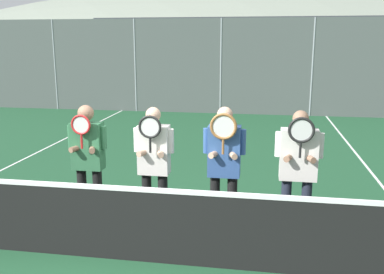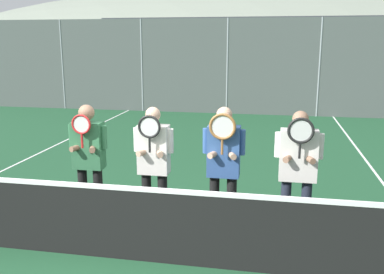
% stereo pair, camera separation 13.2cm
% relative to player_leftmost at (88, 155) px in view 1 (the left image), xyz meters
% --- Properties ---
extents(ground_plane, '(120.00, 120.00, 0.00)m').
position_rel_player_leftmost_xyz_m(ground_plane, '(0.86, -0.90, -1.01)').
color(ground_plane, '#1E4C2D').
extents(hill_distant, '(91.81, 51.00, 17.85)m').
position_rel_player_leftmost_xyz_m(hill_distant, '(0.86, 51.55, -1.01)').
color(hill_distant, gray).
rests_on(hill_distant, ground_plane).
extents(clubhouse_building, '(14.87, 5.50, 3.58)m').
position_rel_player_leftmost_xyz_m(clubhouse_building, '(1.64, 17.50, 0.80)').
color(clubhouse_building, beige).
rests_on(clubhouse_building, ground_plane).
extents(fence_back, '(18.59, 0.06, 3.28)m').
position_rel_player_leftmost_xyz_m(fence_back, '(0.86, 9.66, 0.63)').
color(fence_back, gray).
rests_on(fence_back, ground_plane).
extents(tennis_net, '(9.81, 0.09, 1.02)m').
position_rel_player_leftmost_xyz_m(tennis_net, '(0.86, -0.90, -0.53)').
color(tennis_net, gray).
rests_on(tennis_net, ground_plane).
extents(court_line_left_sideline, '(0.05, 16.00, 0.01)m').
position_rel_player_leftmost_xyz_m(court_line_left_sideline, '(-2.79, 2.10, -1.01)').
color(court_line_left_sideline, white).
rests_on(court_line_left_sideline, ground_plane).
extents(player_leftmost, '(0.55, 0.34, 1.71)m').
position_rel_player_leftmost_xyz_m(player_leftmost, '(0.00, 0.00, 0.00)').
color(player_leftmost, black).
rests_on(player_leftmost, ground_plane).
extents(player_center_left, '(0.54, 0.34, 1.71)m').
position_rel_player_leftmost_xyz_m(player_center_left, '(0.95, -0.07, -0.01)').
color(player_center_left, black).
rests_on(player_center_left, ground_plane).
extents(player_center_right, '(0.55, 0.34, 1.74)m').
position_rel_player_leftmost_xyz_m(player_center_right, '(1.87, -0.06, 0.02)').
color(player_center_right, black).
rests_on(player_center_right, ground_plane).
extents(player_rightmost, '(0.60, 0.34, 1.71)m').
position_rel_player_leftmost_xyz_m(player_rightmost, '(2.81, 0.01, 0.00)').
color(player_rightmost, '#232838').
rests_on(player_rightmost, ground_plane).
extents(car_far_left, '(4.41, 2.02, 1.77)m').
position_rel_player_leftmost_xyz_m(car_far_left, '(-4.04, 11.61, -0.10)').
color(car_far_left, navy).
rests_on(car_far_left, ground_plane).
extents(car_left_of_center, '(4.18, 2.08, 1.87)m').
position_rel_player_leftmost_xyz_m(car_left_of_center, '(0.83, 11.71, -0.06)').
color(car_left_of_center, silver).
rests_on(car_left_of_center, ground_plane).
extents(car_center, '(4.22, 1.91, 1.82)m').
position_rel_player_leftmost_xyz_m(car_center, '(5.61, 11.86, -0.08)').
color(car_center, silver).
rests_on(car_center, ground_plane).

